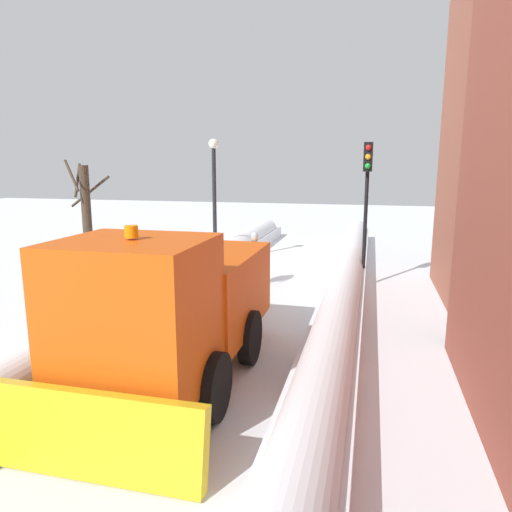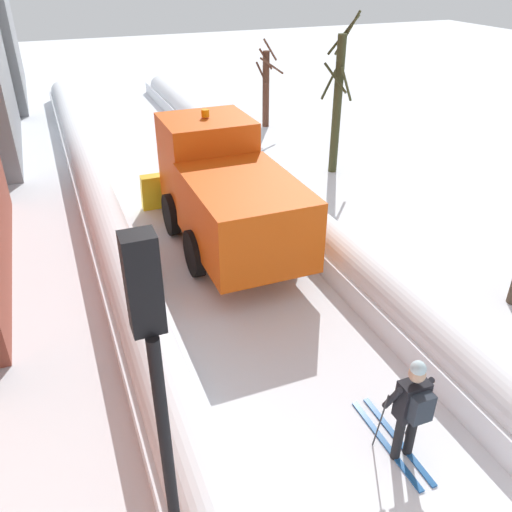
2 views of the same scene
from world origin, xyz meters
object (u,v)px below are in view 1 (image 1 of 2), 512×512
at_px(plow_truck, 173,305).
at_px(skier, 255,256).
at_px(street_lamp, 214,185).
at_px(bare_tree_near, 87,229).
at_px(traffic_light_pole, 367,188).

distance_m(plow_truck, skier, 7.22).
bearing_deg(skier, street_lamp, -52.35).
bearing_deg(bare_tree_near, skier, -152.12).
distance_m(skier, bare_tree_near, 5.31).
distance_m(plow_truck, traffic_light_pole, 8.60).
distance_m(traffic_light_pole, bare_tree_near, 8.73).
height_order(plow_truck, street_lamp, street_lamp).
relative_size(street_lamp, bare_tree_near, 1.20).
bearing_deg(plow_truck, skier, -87.84).
height_order(plow_truck, skier, plow_truck).
relative_size(traffic_light_pole, bare_tree_near, 1.13).
xyz_separation_m(plow_truck, bare_tree_near, (4.87, -4.77, 0.62)).
height_order(traffic_light_pole, bare_tree_near, traffic_light_pole).
relative_size(skier, traffic_light_pole, 0.39).
distance_m(plow_truck, bare_tree_near, 6.84).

